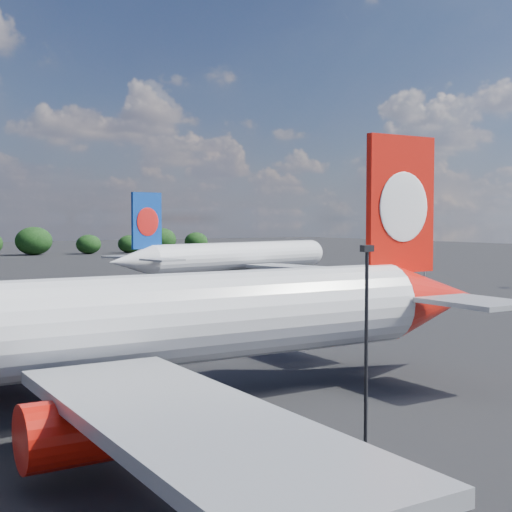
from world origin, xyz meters
TOP-DOWN VIEW (x-y plane):
  - qantas_airliner at (2.17, 2.55)m, footprint 50.55×48.02m
  - china_southern_airliner at (47.44, 66.57)m, footprint 45.10×43.06m
  - apron_lamp_post at (6.51, -10.85)m, footprint 0.55×0.30m
  - floodlight_mast_near at (79.66, 54.30)m, footprint 1.60×1.60m

SIDE VIEW (x-z plane):
  - china_southern_airliner at x=47.44m, z-range -2.88..11.87m
  - qantas_airliner at x=2.17m, z-range -3.23..13.29m
  - apron_lamp_post at x=6.51m, z-range 0.64..10.37m
  - floodlight_mast_near at x=79.66m, z-range 3.28..25.75m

